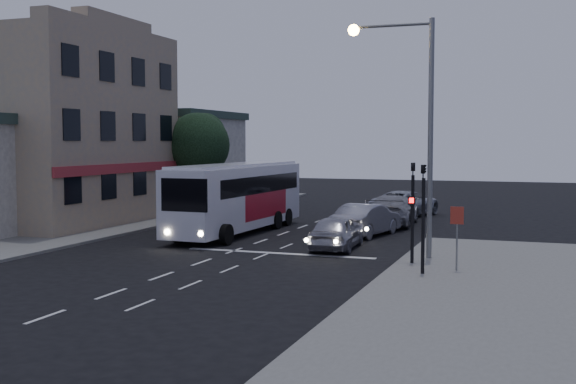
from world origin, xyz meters
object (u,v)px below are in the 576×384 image
at_px(traffic_signal_side, 423,205).
at_px(regulatory_sign, 457,228).
at_px(car_sedan_a, 367,220).
at_px(car_sedan_b, 393,210).
at_px(streetlight, 413,110).
at_px(traffic_signal_main, 413,200).
at_px(car_suv, 336,232).
at_px(street_tree, 198,142).
at_px(tour_bus, 237,196).
at_px(car_sedan_c, 405,203).

distance_m(traffic_signal_side, regulatory_sign, 1.61).
bearing_deg(car_sedan_a, traffic_signal_side, 124.55).
distance_m(car_sedan_b, streetlight, 12.49).
bearing_deg(streetlight, traffic_signal_main, -79.80).
distance_m(car_suv, street_tree, 16.93).
distance_m(tour_bus, traffic_signal_main, 11.76).
height_order(car_suv, traffic_signal_side, traffic_signal_side).
xyz_separation_m(car_sedan_c, street_tree, (-12.34, -3.30, 3.72)).
relative_size(traffic_signal_main, streetlight, 0.46).
relative_size(car_sedan_c, regulatory_sign, 2.55).
relative_size(tour_bus, car_sedan_c, 2.01).
distance_m(traffic_signal_main, regulatory_sign, 2.14).
bearing_deg(traffic_signal_main, tour_bus, 146.21).
bearing_deg(street_tree, traffic_signal_side, -44.50).
distance_m(car_sedan_a, traffic_signal_side, 10.70).
relative_size(car_suv, streetlight, 0.48).
bearing_deg(traffic_signal_main, street_tree, 137.97).
distance_m(traffic_signal_main, traffic_signal_side, 2.10).
height_order(car_sedan_a, traffic_signal_main, traffic_signal_main).
height_order(traffic_signal_main, street_tree, street_tree).
distance_m(car_sedan_c, traffic_signal_main, 17.96).
height_order(car_sedan_a, car_sedan_b, car_sedan_b).
relative_size(tour_bus, car_sedan_a, 2.37).
xyz_separation_m(car_sedan_b, regulatory_sign, (4.93, -13.53, 0.77)).
bearing_deg(car_sedan_c, car_sedan_a, 103.92).
xyz_separation_m(car_suv, car_sedan_c, (0.24, 14.52, 0.05)).
bearing_deg(street_tree, car_suv, -42.86).
xyz_separation_m(tour_bus, car_sedan_c, (6.29, 11.02, -1.08)).
relative_size(car_sedan_b, traffic_signal_main, 1.39).
xyz_separation_m(car_sedan_c, streetlight, (3.21, -16.12, 4.95)).
bearing_deg(car_sedan_b, traffic_signal_main, 101.53).
height_order(car_suv, regulatory_sign, regulatory_sign).
distance_m(tour_bus, regulatory_sign, 13.72).
xyz_separation_m(tour_bus, car_sedan_b, (6.53, 5.99, -1.04)).
xyz_separation_m(car_sedan_c, traffic_signal_side, (4.17, -19.52, 1.64)).
relative_size(car_suv, car_sedan_b, 0.75).
xyz_separation_m(car_suv, traffic_signal_main, (3.71, -3.02, 1.69)).
xyz_separation_m(tour_bus, car_suv, (6.05, -3.51, -1.13)).
relative_size(tour_bus, streetlight, 1.25).
relative_size(car_suv, car_sedan_a, 0.90).
relative_size(tour_bus, regulatory_sign, 5.13).
height_order(traffic_signal_main, streetlight, streetlight).
relative_size(car_sedan_b, traffic_signal_side, 1.39).
xyz_separation_m(car_suv, streetlight, (3.45, -1.60, 5.00)).
distance_m(car_suv, streetlight, 6.29).
height_order(car_sedan_b, traffic_signal_side, traffic_signal_side).
xyz_separation_m(car_sedan_b, car_sedan_c, (-0.24, 5.03, -0.04)).
distance_m(car_sedan_c, regulatory_sign, 19.28).
bearing_deg(traffic_signal_main, car_sedan_c, 101.18).
distance_m(car_suv, traffic_signal_side, 6.88).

